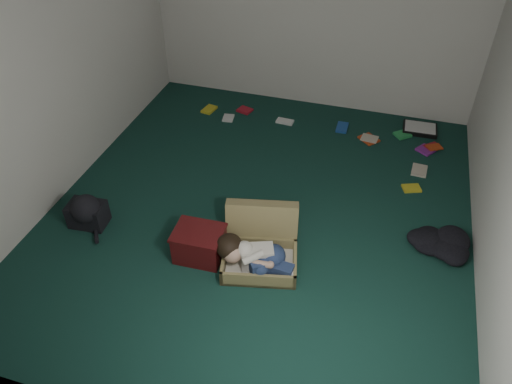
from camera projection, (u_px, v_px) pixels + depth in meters
The scene contains 11 objects.
floor at pixel (260, 210), 4.93m from camera, with size 4.50×4.50×0.00m, color #13372E.
wall_back at pixel (316, 3), 5.77m from camera, with size 4.50×4.50×0.00m, color silver.
wall_front at pixel (133, 303), 2.44m from camera, with size 4.50×4.50×0.00m, color silver.
wall_left at pixel (51, 62), 4.55m from camera, with size 4.50×4.50×0.00m, color silver.
suitcase at pixel (261, 246), 4.36m from camera, with size 0.76×0.75×0.47m.
person at pixel (254, 256), 4.21m from camera, with size 0.71×0.35×0.29m.
maroon_bin at pixel (199, 244), 4.36m from camera, with size 0.44×0.35×0.30m.
backpack at pixel (87, 213), 4.70m from camera, with size 0.43×0.34×0.26m, color black, non-canonical shape.
clothing_pile at pixel (440, 242), 4.50m from camera, with size 0.41×0.34×0.13m, color black, non-canonical shape.
paper_tray at pixel (420, 129), 6.04m from camera, with size 0.40×0.31×0.06m.
book_scatter at pixel (338, 137), 5.94m from camera, with size 2.98×1.24×0.02m.
Camera 1 is at (1.02, -3.55, 3.27)m, focal length 35.00 mm.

